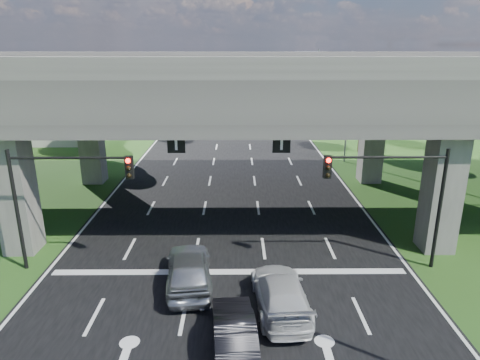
{
  "coord_description": "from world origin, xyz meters",
  "views": [
    {
      "loc": [
        0.37,
        -14.84,
        10.5
      ],
      "look_at": [
        0.56,
        9.44,
        2.8
      ],
      "focal_mm": 32.0,
      "sensor_mm": 36.0,
      "label": 1
    }
  ],
  "objects_px": {
    "streetlight_far": "(344,99)",
    "car_white": "(280,293)",
    "signal_left": "(60,188)",
    "streetlight_beyond": "(314,84)",
    "car_silver": "(189,268)",
    "car_dark": "(234,330)",
    "signal_right": "(397,187)"
  },
  "relations": [
    {
      "from": "signal_right",
      "to": "streetlight_far",
      "type": "height_order",
      "value": "streetlight_far"
    },
    {
      "from": "car_white",
      "to": "car_dark",
      "type": "bearing_deg",
      "value": 46.95
    },
    {
      "from": "car_dark",
      "to": "car_silver",
      "type": "bearing_deg",
      "value": -68.52
    },
    {
      "from": "signal_right",
      "to": "car_dark",
      "type": "distance_m",
      "value": 10.15
    },
    {
      "from": "signal_left",
      "to": "car_dark",
      "type": "height_order",
      "value": "signal_left"
    },
    {
      "from": "streetlight_beyond",
      "to": "signal_left",
      "type": "bearing_deg",
      "value": -116.43
    },
    {
      "from": "streetlight_far",
      "to": "car_white",
      "type": "relative_size",
      "value": 1.97
    },
    {
      "from": "signal_left",
      "to": "car_silver",
      "type": "bearing_deg",
      "value": -14.78
    },
    {
      "from": "streetlight_far",
      "to": "car_white",
      "type": "distance_m",
      "value": 25.35
    },
    {
      "from": "signal_left",
      "to": "streetlight_far",
      "type": "xyz_separation_m",
      "value": [
        17.92,
        20.06,
        1.66
      ]
    },
    {
      "from": "signal_left",
      "to": "car_dark",
      "type": "bearing_deg",
      "value": -35.69
    },
    {
      "from": "car_dark",
      "to": "car_white",
      "type": "relative_size",
      "value": 0.83
    },
    {
      "from": "signal_left",
      "to": "streetlight_beyond",
      "type": "distance_m",
      "value": 40.3
    },
    {
      "from": "streetlight_far",
      "to": "car_dark",
      "type": "relative_size",
      "value": 2.37
    },
    {
      "from": "signal_left",
      "to": "car_silver",
      "type": "relative_size",
      "value": 1.2
    },
    {
      "from": "streetlight_beyond",
      "to": "car_dark",
      "type": "distance_m",
      "value": 43.31
    },
    {
      "from": "streetlight_far",
      "to": "streetlight_beyond",
      "type": "relative_size",
      "value": 1.0
    },
    {
      "from": "signal_right",
      "to": "car_white",
      "type": "height_order",
      "value": "signal_right"
    },
    {
      "from": "signal_left",
      "to": "car_dark",
      "type": "relative_size",
      "value": 1.42
    },
    {
      "from": "streetlight_far",
      "to": "car_dark",
      "type": "xyz_separation_m",
      "value": [
        -9.84,
        -25.86,
        -5.12
      ]
    },
    {
      "from": "car_silver",
      "to": "car_dark",
      "type": "bearing_deg",
      "value": 109.72
    },
    {
      "from": "streetlight_far",
      "to": "car_silver",
      "type": "distance_m",
      "value": 25.2
    },
    {
      "from": "signal_right",
      "to": "streetlight_beyond",
      "type": "relative_size",
      "value": 0.6
    },
    {
      "from": "car_white",
      "to": "streetlight_far",
      "type": "bearing_deg",
      "value": -112.54
    },
    {
      "from": "signal_right",
      "to": "signal_left",
      "type": "distance_m",
      "value": 15.65
    },
    {
      "from": "streetlight_beyond",
      "to": "car_silver",
      "type": "distance_m",
      "value": 39.79
    },
    {
      "from": "streetlight_far",
      "to": "car_silver",
      "type": "bearing_deg",
      "value": -118.79
    },
    {
      "from": "streetlight_far",
      "to": "streetlight_beyond",
      "type": "distance_m",
      "value": 16.0
    },
    {
      "from": "car_silver",
      "to": "car_white",
      "type": "bearing_deg",
      "value": 148.25
    },
    {
      "from": "car_white",
      "to": "signal_right",
      "type": "bearing_deg",
      "value": -152.4
    },
    {
      "from": "signal_left",
      "to": "streetlight_beyond",
      "type": "relative_size",
      "value": 0.6
    },
    {
      "from": "signal_right",
      "to": "signal_left",
      "type": "xyz_separation_m",
      "value": [
        -15.65,
        0.0,
        0.0
      ]
    }
  ]
}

